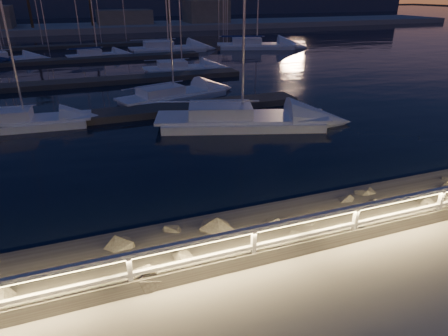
{
  "coord_description": "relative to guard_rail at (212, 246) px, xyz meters",
  "views": [
    {
      "loc": [
        -2.54,
        -7.4,
        6.26
      ],
      "look_at": [
        1.72,
        4.0,
        0.83
      ],
      "focal_mm": 32.0,
      "sensor_mm": 36.0,
      "label": 1
    }
  ],
  "objects": [
    {
      "name": "guard_rail",
      "position": [
        0.0,
        0.0,
        0.0
      ],
      "size": [
        44.11,
        0.12,
        1.06
      ],
      "color": "silver",
      "rests_on": "ground"
    },
    {
      "name": "sailboat_k",
      "position": [
        8.51,
        41.92,
        -0.9
      ],
      "size": [
        9.45,
        3.0,
        15.92
      ],
      "rotation": [
        0.0,
        0.0,
        -0.01
      ],
      "color": "white",
      "rests_on": "ground"
    },
    {
      "name": "floating_docks",
      "position": [
        0.07,
        32.5,
        -1.17
      ],
      "size": [
        22.0,
        36.0,
        0.4
      ],
      "color": "#534A45",
      "rests_on": "ground"
    },
    {
      "name": "riprap",
      "position": [
        -4.41,
        0.72,
        -0.83
      ],
      "size": [
        28.41,
        2.42,
        1.31
      ],
      "color": "slate",
      "rests_on": "ground"
    },
    {
      "name": "sailboat_d",
      "position": [
        5.6,
        12.08,
        -0.93
      ],
      "size": [
        9.67,
        5.37,
        15.78
      ],
      "rotation": [
        0.0,
        0.0,
        -0.31
      ],
      "color": "white",
      "rests_on": "ground"
    },
    {
      "name": "sailboat_f",
      "position": [
        -5.47,
        15.86,
        -0.97
      ],
      "size": [
        6.93,
        2.61,
        11.55
      ],
      "rotation": [
        0.0,
        0.0,
        -0.08
      ],
      "color": "white",
      "rests_on": "ground"
    },
    {
      "name": "ground",
      "position": [
        0.07,
        0.0,
        -0.77
      ],
      "size": [
        400.0,
        400.0,
        0.0
      ],
      "primitive_type": "plane",
      "color": "gray",
      "rests_on": "ground"
    },
    {
      "name": "harbor_water",
      "position": [
        0.07,
        31.22,
        -1.74
      ],
      "size": [
        400.0,
        440.0,
        0.6
      ],
      "color": "black",
      "rests_on": "ground"
    },
    {
      "name": "sailboat_n",
      "position": [
        0.12,
        39.59,
        -0.98
      ],
      "size": [
        6.72,
        2.9,
        11.1
      ],
      "rotation": [
        0.0,
        0.0,
        0.15
      ],
      "color": "white",
      "rests_on": "ground"
    },
    {
      "name": "sailboat_h",
      "position": [
        3.52,
        18.9,
        -0.97
      ],
      "size": [
        8.09,
        4.52,
        13.21
      ],
      "rotation": [
        0.0,
        0.0,
        0.31
      ],
      "color": "white",
      "rests_on": "ground"
    },
    {
      "name": "sailboat_l",
      "position": [
        19.8,
        40.98,
        -0.9
      ],
      "size": [
        10.45,
        6.05,
        17.08
      ],
      "rotation": [
        0.0,
        0.0,
        -0.34
      ],
      "color": "white",
      "rests_on": "ground"
    },
    {
      "name": "far_shore",
      "position": [
        -0.06,
        74.05,
        -0.48
      ],
      "size": [
        160.0,
        14.0,
        5.2
      ],
      "color": "gray",
      "rests_on": "ground"
    },
    {
      "name": "sailboat_i",
      "position": [
        -9.1,
        39.31,
        -0.93
      ],
      "size": [
        7.38,
        3.81,
        12.17
      ],
      "rotation": [
        0.0,
        0.0,
        0.26
      ],
      "color": "white",
      "rests_on": "ground"
    },
    {
      "name": "sailboat_g",
      "position": [
        6.73,
        28.74,
        -0.98
      ],
      "size": [
        7.16,
        2.47,
        11.98
      ],
      "rotation": [
        0.0,
        0.0,
        -0.04
      ],
      "color": "white",
      "rests_on": "ground"
    }
  ]
}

